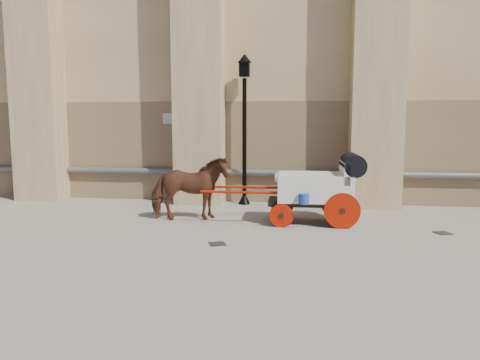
# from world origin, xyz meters

# --- Properties ---
(ground) EXTENTS (90.00, 90.00, 0.00)m
(ground) POSITION_xyz_m (0.00, 0.00, 0.00)
(ground) COLOR slate
(ground) RESTS_ON ground
(horse) EXTENTS (2.02, 1.29, 1.58)m
(horse) POSITION_xyz_m (-0.74, 1.21, 0.79)
(horse) COLOR brown
(horse) RESTS_ON ground
(carriage) EXTENTS (3.85, 1.39, 1.67)m
(carriage) POSITION_xyz_m (2.43, 1.32, 0.90)
(carriage) COLOR black
(carriage) RESTS_ON ground
(street_lamp) EXTENTS (0.40, 0.40, 4.31)m
(street_lamp) POSITION_xyz_m (0.32, 3.60, 2.30)
(street_lamp) COLOR black
(street_lamp) RESTS_ON ground
(drain_grate_near) EXTENTS (0.42, 0.42, 0.01)m
(drain_grate_near) POSITION_xyz_m (0.35, -0.93, 0.01)
(drain_grate_near) COLOR black
(drain_grate_near) RESTS_ON ground
(drain_grate_far) EXTENTS (0.40, 0.40, 0.01)m
(drain_grate_far) POSITION_xyz_m (5.05, 0.62, 0.01)
(drain_grate_far) COLOR black
(drain_grate_far) RESTS_ON ground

